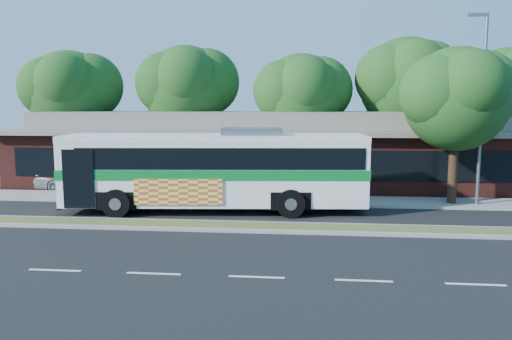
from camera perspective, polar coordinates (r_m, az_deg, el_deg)
The scene contains 13 objects.
ground at distance 19.25m, azimuth 1.53°, elevation -7.19°, with size 120.00×120.00×0.00m, color black.
median_strip at distance 19.81m, azimuth 1.65°, elevation -6.54°, with size 26.00×1.10×0.15m, color #4D5B26.
sidewalk at distance 25.47m, azimuth 2.57°, elevation -3.44°, with size 44.00×2.60×0.12m, color gray.
plaza_building at distance 31.72m, azimuth 3.23°, elevation 2.47°, with size 33.20×11.20×4.45m.
lamp_post at distance 25.93m, azimuth 24.36°, elevation 6.87°, with size 0.93×0.18×9.07m.
tree_bg_a at distance 37.30m, azimuth -19.83°, elevation 8.53°, with size 6.47×5.80×8.63m.
tree_bg_b at distance 35.64m, azimuth -7.25°, elevation 9.42°, with size 6.69×6.00×9.00m.
tree_bg_c at distance 33.73m, azimuth 5.85°, elevation 8.62°, with size 6.24×5.60×8.26m.
tree_bg_d at distance 35.49m, azimuth 17.47°, elevation 9.60°, with size 6.91×6.20×9.37m.
tree_bg_e at distance 36.19m, azimuth 27.14°, elevation 8.01°, with size 6.47×5.80×8.50m.
transit_bus at distance 22.91m, azimuth -4.54°, elevation 0.58°, with size 13.86×4.18×3.84m.
sedan at distance 31.77m, azimuth -23.50°, elevation -0.80°, with size 1.85×4.56×1.32m, color silver.
sidewalk_tree at distance 26.01m, azimuth 22.64°, elevation 7.74°, with size 5.53×4.96×7.63m.
Camera 1 is at (1.33, -18.58, 4.84)m, focal length 35.00 mm.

